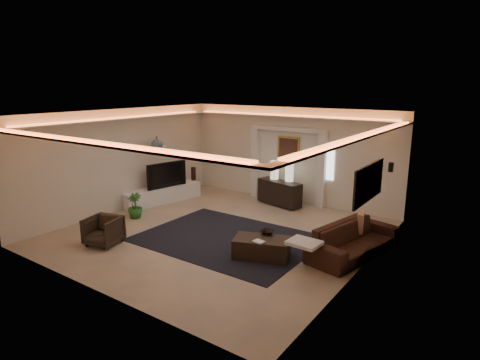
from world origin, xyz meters
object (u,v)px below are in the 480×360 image
Objects in this scene: console at (279,193)px; coffee_table at (262,248)px; sofa at (354,240)px; armchair at (103,231)px.

console reaches higher than coffee_table.
console is at bearing 66.65° from sofa.
coffee_table is at bearing 9.47° from armchair.
console is at bearing 93.21° from coffee_table.
console is 1.96× the size of armchair.
sofa is at bearing 14.66° from armchair.
sofa is 5.56m from armchair.
console is at bearing 56.06° from armchair.
coffee_table is (1.55, -3.49, -0.20)m from console.
armchair is (-1.76, -4.95, -0.07)m from console.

